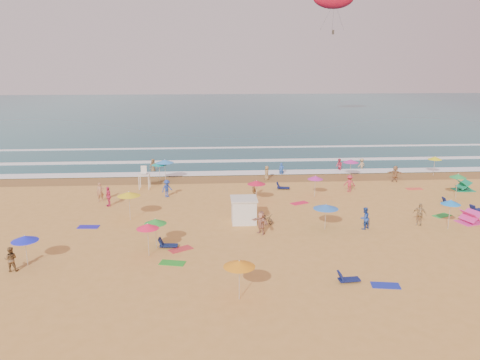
{
  "coord_description": "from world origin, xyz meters",
  "views": [
    {
      "loc": [
        -3.97,
        -39.74,
        13.19
      ],
      "look_at": [
        -0.91,
        6.0,
        1.5
      ],
      "focal_mm": 35.0,
      "sensor_mm": 36.0,
      "label": 1
    }
  ],
  "objects": [
    {
      "name": "ground",
      "position": [
        0.0,
        0.0,
        0.0
      ],
      "size": [
        220.0,
        220.0,
        0.0
      ],
      "primitive_type": "plane",
      "color": "gold",
      "rests_on": "ground"
    },
    {
      "name": "popup_tents",
      "position": [
        20.28,
        1.09,
        0.6
      ],
      "size": [
        7.06,
        11.78,
        1.2
      ],
      "color": "#E7339B",
      "rests_on": "ground"
    },
    {
      "name": "beach_umbrellas",
      "position": [
        0.93,
        0.6,
        2.13
      ],
      "size": [
        60.77,
        29.81,
        0.75
      ],
      "color": "#1B86ED",
      "rests_on": "ground"
    },
    {
      "name": "ocean",
      "position": [
        0.0,
        84.0,
        0.0
      ],
      "size": [
        220.0,
        140.0,
        0.18
      ],
      "primitive_type": "cube",
      "color": "#0C4756",
      "rests_on": "ground"
    },
    {
      "name": "beachgoers",
      "position": [
        1.11,
        4.4,
        0.84
      ],
      "size": [
        44.26,
        28.47,
        2.12
      ],
      "color": "tan",
      "rests_on": "ground"
    },
    {
      "name": "cabana_roof",
      "position": [
        -1.16,
        -2.52,
        2.06
      ],
      "size": [
        2.2,
        2.2,
        0.12
      ],
      "primitive_type": "cube",
      "color": "silver",
      "rests_on": "cabana"
    },
    {
      "name": "bicycle",
      "position": [
        0.74,
        -2.82,
        0.4
      ],
      "size": [
        1.26,
        1.58,
        0.8
      ],
      "primitive_type": "imported",
      "rotation": [
        0.0,
        0.0,
        0.56
      ],
      "color": "black",
      "rests_on": "ground"
    },
    {
      "name": "towels",
      "position": [
        1.62,
        -4.71,
        0.01
      ],
      "size": [
        38.58,
        22.38,
        0.03
      ],
      "color": "red",
      "rests_on": "ground"
    },
    {
      "name": "cabana",
      "position": [
        -1.16,
        -2.52,
        1.0
      ],
      "size": [
        2.0,
        2.0,
        2.0
      ],
      "primitive_type": "cube",
      "color": "silver",
      "rests_on": "ground"
    },
    {
      "name": "loungers",
      "position": [
        1.64,
        -5.71,
        0.17
      ],
      "size": [
        48.12,
        24.28,
        0.34
      ],
      "color": "#0E1D47",
      "rests_on": "ground"
    },
    {
      "name": "surf_foam",
      "position": [
        0.0,
        21.32,
        0.1
      ],
      "size": [
        200.0,
        18.7,
        0.05
      ],
      "color": "white",
      "rests_on": "ground"
    },
    {
      "name": "wet_sand",
      "position": [
        0.0,
        12.5,
        0.01
      ],
      "size": [
        220.0,
        220.0,
        0.0
      ],
      "primitive_type": "plane",
      "color": "olive",
      "rests_on": "ground"
    },
    {
      "name": "lifeguard_stand",
      "position": [
        -10.9,
        8.86,
        1.05
      ],
      "size": [
        1.2,
        1.2,
        2.1
      ],
      "primitive_type": null,
      "color": "white",
      "rests_on": "ground"
    }
  ]
}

